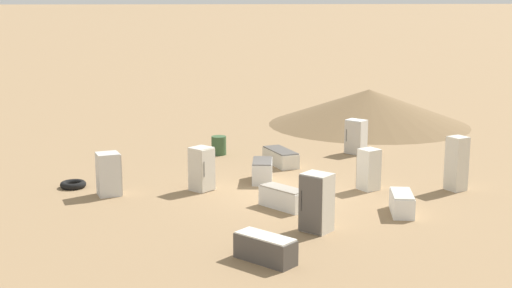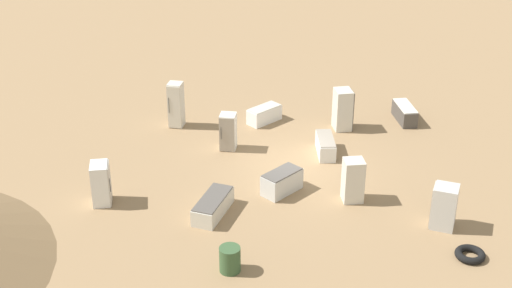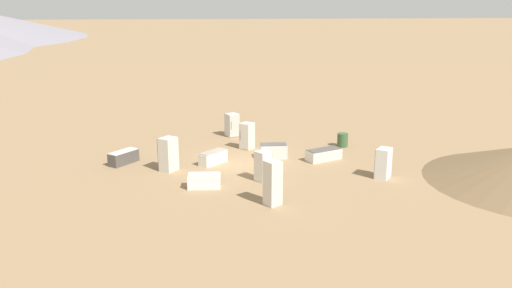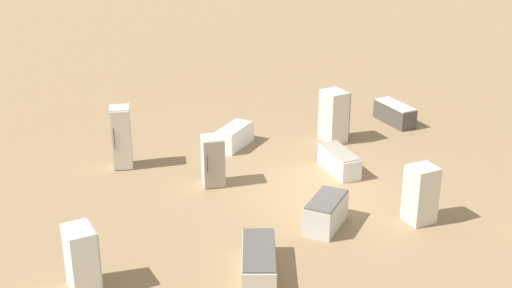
{
  "view_description": "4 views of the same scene",
  "coord_description": "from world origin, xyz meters",
  "px_view_note": "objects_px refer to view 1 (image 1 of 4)",
  "views": [
    {
      "loc": [
        -22.92,
        3.31,
        6.59
      ],
      "look_at": [
        1.29,
        0.92,
        1.48
      ],
      "focal_mm": 50.0,
      "sensor_mm": 36.0,
      "label": 1
    },
    {
      "loc": [
        19.27,
        12.58,
        12.54
      ],
      "look_at": [
        1.33,
        -0.79,
        1.22
      ],
      "focal_mm": 50.0,
      "sensor_mm": 36.0,
      "label": 2
    },
    {
      "loc": [
        -5.04,
        -24.26,
        7.65
      ],
      "look_at": [
        0.81,
        0.66,
        0.83
      ],
      "focal_mm": 35.0,
      "sensor_mm": 36.0,
      "label": 3
    },
    {
      "loc": [
        17.29,
        3.58,
        8.8
      ],
      "look_at": [
        1.27,
        -1.33,
        1.79
      ],
      "focal_mm": 50.0,
      "sensor_mm": 36.0,
      "label": 4
    }
  ],
  "objects_px": {
    "discarded_fridge_9": "(457,163)",
    "discarded_fridge_10": "(356,137)",
    "discarded_fridge_0": "(265,248)",
    "discarded_fridge_5": "(317,203)",
    "discarded_fridge_1": "(283,198)",
    "discarded_fridge_2": "(369,169)",
    "discarded_fridge_6": "(262,171)",
    "rusty_barrel": "(219,145)",
    "discarded_fridge_4": "(202,169)",
    "discarded_fridge_7": "(402,203)",
    "scrap_tire": "(73,184)",
    "discarded_fridge_8": "(109,174)",
    "discarded_fridge_3": "(281,157)"
  },
  "relations": [
    {
      "from": "discarded_fridge_0",
      "to": "discarded_fridge_1",
      "type": "distance_m",
      "value": 4.64
    },
    {
      "from": "discarded_fridge_2",
      "to": "discarded_fridge_5",
      "type": "xyz_separation_m",
      "value": [
        -4.18,
        2.58,
        0.12
      ]
    },
    {
      "from": "discarded_fridge_1",
      "to": "rusty_barrel",
      "type": "bearing_deg",
      "value": -116.93
    },
    {
      "from": "discarded_fridge_6",
      "to": "rusty_barrel",
      "type": "distance_m",
      "value": 4.74
    },
    {
      "from": "discarded_fridge_4",
      "to": "discarded_fridge_6",
      "type": "distance_m",
      "value": 2.43
    },
    {
      "from": "discarded_fridge_1",
      "to": "discarded_fridge_3",
      "type": "relative_size",
      "value": 0.79
    },
    {
      "from": "discarded_fridge_1",
      "to": "discarded_fridge_3",
      "type": "bearing_deg",
      "value": -135.56
    },
    {
      "from": "discarded_fridge_2",
      "to": "discarded_fridge_6",
      "type": "distance_m",
      "value": 3.82
    },
    {
      "from": "discarded_fridge_9",
      "to": "discarded_fridge_0",
      "type": "bearing_deg",
      "value": -165.98
    },
    {
      "from": "discarded_fridge_9",
      "to": "scrap_tire",
      "type": "relative_size",
      "value": 2.08
    },
    {
      "from": "discarded_fridge_4",
      "to": "discarded_fridge_7",
      "type": "xyz_separation_m",
      "value": [
        -3.27,
        -6.04,
        -0.42
      ]
    },
    {
      "from": "discarded_fridge_2",
      "to": "discarded_fridge_8",
      "type": "bearing_deg",
      "value": 150.11
    },
    {
      "from": "discarded_fridge_0",
      "to": "discarded_fridge_6",
      "type": "distance_m",
      "value": 7.87
    },
    {
      "from": "discarded_fridge_3",
      "to": "scrap_tire",
      "type": "distance_m",
      "value": 8.11
    },
    {
      "from": "rusty_barrel",
      "to": "discarded_fridge_4",
      "type": "bearing_deg",
      "value": 171.36
    },
    {
      "from": "discarded_fridge_1",
      "to": "discarded_fridge_8",
      "type": "relative_size",
      "value": 1.12
    },
    {
      "from": "discarded_fridge_7",
      "to": "discarded_fridge_9",
      "type": "distance_m",
      "value": 3.66
    },
    {
      "from": "discarded_fridge_4",
      "to": "discarded_fridge_7",
      "type": "height_order",
      "value": "discarded_fridge_4"
    },
    {
      "from": "discarded_fridge_3",
      "to": "scrap_tire",
      "type": "height_order",
      "value": "discarded_fridge_3"
    },
    {
      "from": "discarded_fridge_5",
      "to": "scrap_tire",
      "type": "height_order",
      "value": "discarded_fridge_5"
    },
    {
      "from": "discarded_fridge_0",
      "to": "discarded_fridge_9",
      "type": "distance_m",
      "value": 9.47
    },
    {
      "from": "discarded_fridge_9",
      "to": "discarded_fridge_10",
      "type": "distance_m",
      "value": 6.31
    },
    {
      "from": "discarded_fridge_4",
      "to": "scrap_tire",
      "type": "xyz_separation_m",
      "value": [
        0.79,
        4.47,
        -0.64
      ]
    },
    {
      "from": "discarded_fridge_6",
      "to": "rusty_barrel",
      "type": "xyz_separation_m",
      "value": [
        4.55,
        1.35,
        0.0
      ]
    },
    {
      "from": "discarded_fridge_4",
      "to": "scrap_tire",
      "type": "relative_size",
      "value": 1.68
    },
    {
      "from": "discarded_fridge_4",
      "to": "discarded_fridge_9",
      "type": "xyz_separation_m",
      "value": [
        -0.81,
        -8.69,
        0.18
      ]
    },
    {
      "from": "discarded_fridge_3",
      "to": "discarded_fridge_5",
      "type": "bearing_deg",
      "value": 72.29
    },
    {
      "from": "discarded_fridge_7",
      "to": "discarded_fridge_8",
      "type": "xyz_separation_m",
      "value": [
        2.98,
        9.15,
        0.39
      ]
    },
    {
      "from": "discarded_fridge_2",
      "to": "discarded_fridge_5",
      "type": "bearing_deg",
      "value": -150.42
    },
    {
      "from": "discarded_fridge_3",
      "to": "discarded_fridge_5",
      "type": "xyz_separation_m",
      "value": [
        -8.14,
        0.06,
        0.54
      ]
    },
    {
      "from": "discarded_fridge_0",
      "to": "discarded_fridge_5",
      "type": "xyz_separation_m",
      "value": [
        2.2,
        -1.7,
        0.5
      ]
    },
    {
      "from": "discarded_fridge_0",
      "to": "discarded_fridge_5",
      "type": "distance_m",
      "value": 2.82
    },
    {
      "from": "discarded_fridge_9",
      "to": "discarded_fridge_5",
      "type": "bearing_deg",
      "value": -171.09
    },
    {
      "from": "discarded_fridge_3",
      "to": "discarded_fridge_7",
      "type": "height_order",
      "value": "discarded_fridge_7"
    },
    {
      "from": "discarded_fridge_0",
      "to": "discarded_fridge_7",
      "type": "distance_m",
      "value": 5.84
    },
    {
      "from": "discarded_fridge_5",
      "to": "discarded_fridge_7",
      "type": "bearing_deg",
      "value": -110.77
    },
    {
      "from": "discarded_fridge_1",
      "to": "rusty_barrel",
      "type": "xyz_separation_m",
      "value": [
        7.87,
        1.65,
        0.06
      ]
    },
    {
      "from": "discarded_fridge_1",
      "to": "discarded_fridge_9",
      "type": "height_order",
      "value": "discarded_fridge_9"
    },
    {
      "from": "discarded_fridge_5",
      "to": "discarded_fridge_10",
      "type": "distance_m",
      "value": 10.4
    },
    {
      "from": "discarded_fridge_5",
      "to": "discarded_fridge_3",
      "type": "bearing_deg",
      "value": -46.56
    },
    {
      "from": "discarded_fridge_1",
      "to": "discarded_fridge_2",
      "type": "xyz_separation_m",
      "value": [
        1.87,
        -3.22,
        0.39
      ]
    },
    {
      "from": "discarded_fridge_0",
      "to": "discarded_fridge_1",
      "type": "height_order",
      "value": "discarded_fridge_0"
    },
    {
      "from": "discarded_fridge_4",
      "to": "discarded_fridge_10",
      "type": "distance_m",
      "value": 8.38
    },
    {
      "from": "discarded_fridge_3",
      "to": "rusty_barrel",
      "type": "height_order",
      "value": "rusty_barrel"
    },
    {
      "from": "discarded_fridge_7",
      "to": "rusty_barrel",
      "type": "xyz_separation_m",
      "value": [
        8.8,
        5.2,
        0.06
      ]
    },
    {
      "from": "discarded_fridge_2",
      "to": "discarded_fridge_8",
      "type": "xyz_separation_m",
      "value": [
        0.18,
        8.82,
        0.01
      ]
    },
    {
      "from": "discarded_fridge_0",
      "to": "discarded_fridge_4",
      "type": "bearing_deg",
      "value": 57.46
    },
    {
      "from": "discarded_fridge_0",
      "to": "discarded_fridge_1",
      "type": "xyz_separation_m",
      "value": [
        4.51,
        -1.07,
        -0.01
      ]
    },
    {
      "from": "discarded_fridge_0",
      "to": "discarded_fridge_2",
      "type": "relative_size",
      "value": 1.11
    },
    {
      "from": "discarded_fridge_6",
      "to": "discarded_fridge_7",
      "type": "bearing_deg",
      "value": 139.84
    }
  ]
}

